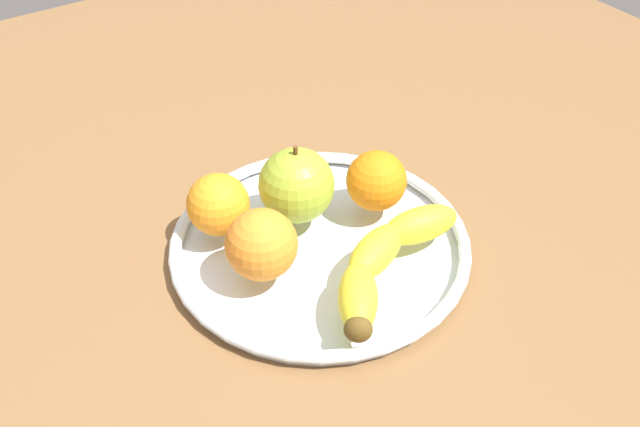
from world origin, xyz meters
TOP-DOWN VIEW (x-y plane):
  - ground_plane at (0.00, 0.00)cm, footprint 138.36×138.36cm
  - fruit_bowl at (0.00, 0.00)cm, footprint 28.91×28.91cm
  - banana at (-2.12, 7.18)cm, footprint 18.11×10.92cm
  - apple at (0.21, -4.04)cm, footprint 7.40×7.40cm
  - orange_back_left at (7.24, -6.46)cm, footprint 6.02×6.02cm
  - orange_front_left at (6.78, 0.85)cm, footprint 6.51×6.51cm
  - orange_back_right at (-7.36, -1.01)cm, footprint 6.04×6.04cm

SIDE VIEW (x-z plane):
  - ground_plane at x=0.00cm, z-range -4.00..0.00cm
  - fruit_bowl at x=0.00cm, z-range 0.02..1.82cm
  - banana at x=-2.12cm, z-range 1.80..5.20cm
  - orange_back_left at x=7.24cm, z-range 1.80..7.82cm
  - orange_back_right at x=-7.36cm, z-range 1.80..7.84cm
  - orange_front_left at x=6.78cm, z-range 1.80..8.31cm
  - apple at x=0.21cm, z-range 1.40..9.60cm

